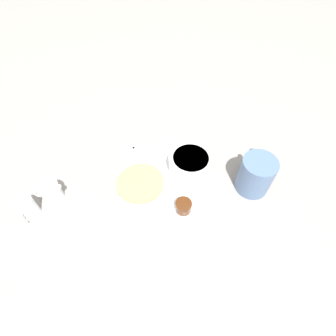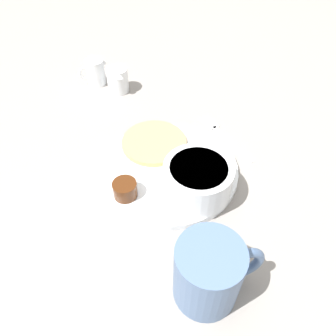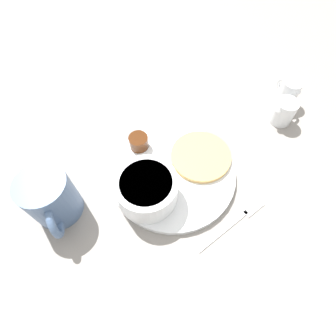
% 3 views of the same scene
% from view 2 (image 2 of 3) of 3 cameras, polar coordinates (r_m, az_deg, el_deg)
% --- Properties ---
extents(ground_plane, '(4.00, 4.00, 0.00)m').
position_cam_2_polar(ground_plane, '(0.56, 0.03, -0.71)').
color(ground_plane, gray).
extents(plate, '(0.24, 0.24, 0.01)m').
position_cam_2_polar(plate, '(0.56, 0.03, -0.29)').
color(plate, white).
rests_on(plate, ground_plane).
extents(pancake_stack, '(0.12, 0.12, 0.01)m').
position_cam_2_polar(pancake_stack, '(0.59, -2.44, 4.49)').
color(pancake_stack, tan).
rests_on(pancake_stack, plate).
extents(bowl, '(0.11, 0.11, 0.05)m').
position_cam_2_polar(bowl, '(0.50, 5.21, -1.79)').
color(bowl, white).
rests_on(bowl, plate).
extents(syrup_cup, '(0.04, 0.04, 0.03)m').
position_cam_2_polar(syrup_cup, '(0.51, -7.50, -3.69)').
color(syrup_cup, '#47230F').
rests_on(syrup_cup, plate).
extents(butter_ramekin, '(0.04, 0.04, 0.04)m').
position_cam_2_polar(butter_ramekin, '(0.49, 5.50, -4.67)').
color(butter_ramekin, white).
rests_on(butter_ramekin, plate).
extents(coffee_mug, '(0.08, 0.11, 0.10)m').
position_cam_2_polar(coffee_mug, '(0.41, 7.28, -17.67)').
color(coffee_mug, slate).
rests_on(coffee_mug, ground_plane).
extents(creamer_pitcher_near, '(0.07, 0.05, 0.06)m').
position_cam_2_polar(creamer_pitcher_near, '(0.74, -8.96, 14.93)').
color(creamer_pitcher_near, white).
rests_on(creamer_pitcher_near, ground_plane).
extents(creamer_pitcher_far, '(0.04, 0.06, 0.06)m').
position_cam_2_polar(creamer_pitcher_far, '(0.78, -12.57, 16.02)').
color(creamer_pitcher_far, white).
rests_on(creamer_pitcher_far, ground_plane).
extents(fork, '(0.15, 0.03, 0.00)m').
position_cam_2_polar(fork, '(0.64, 9.11, 6.18)').
color(fork, silver).
rests_on(fork, ground_plane).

